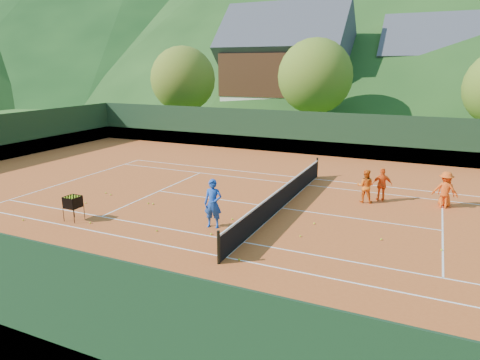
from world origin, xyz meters
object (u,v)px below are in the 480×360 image
at_px(tennis_net, 282,197).
at_px(chalet_mid, 443,77).
at_px(student_b, 382,185).
at_px(student_c, 446,190).
at_px(student_a, 365,186).
at_px(student_d, 445,190).
at_px(coach, 213,204).
at_px(chalet_left, 286,70).
at_px(ball_hopper, 73,202).

distance_m(tennis_net, chalet_mid, 34.81).
distance_m(student_b, student_c, 2.68).
height_order(student_a, student_d, student_d).
distance_m(student_c, chalet_mid, 31.02).
relative_size(coach, chalet_mid, 0.15).
relative_size(student_d, tennis_net, 0.13).
height_order(student_a, student_b, student_b).
relative_size(student_c, tennis_net, 0.12).
bearing_deg(student_c, tennis_net, 46.71).
distance_m(student_c, tennis_net, 7.25).
xyz_separation_m(coach, student_c, (8.11, 6.51, -0.23)).
height_order(student_c, chalet_left, chalet_left).
bearing_deg(coach, ball_hopper, -173.73).
bearing_deg(student_a, student_c, -171.54).
distance_m(coach, chalet_mid, 38.23).
height_order(ball_hopper, chalet_left, chalet_left).
xyz_separation_m(student_c, ball_hopper, (-13.55, -8.16, 0.03)).
distance_m(student_b, student_d, 2.61).
distance_m(student_d, chalet_left, 31.95).
bearing_deg(student_c, chalet_left, -38.49).
bearing_deg(student_d, chalet_mid, -86.50).
bearing_deg(student_a, chalet_left, -71.50).
bearing_deg(tennis_net, student_b, 37.03).
distance_m(student_d, tennis_net, 7.11).
height_order(student_a, chalet_mid, chalet_mid).
bearing_deg(tennis_net, chalet_left, 108.43).
height_order(student_b, chalet_mid, chalet_mid).
bearing_deg(student_c, student_d, 100.12).
relative_size(student_d, ball_hopper, 1.61).
bearing_deg(chalet_left, coach, -75.89).
distance_m(coach, student_d, 10.21).
height_order(student_a, chalet_left, chalet_left).
bearing_deg(student_b, tennis_net, 21.71).
relative_size(student_a, tennis_net, 0.13).
xyz_separation_m(student_d, ball_hopper, (-13.51, -7.91, -0.06)).
bearing_deg(student_b, student_a, 22.55).
xyz_separation_m(student_d, chalet_left, (-16.42, 26.98, 4.82)).
bearing_deg(ball_hopper, chalet_left, 94.78).
height_order(student_c, student_d, student_d).
bearing_deg(tennis_net, student_a, 36.85).
bearing_deg(student_d, ball_hopper, 33.06).
distance_m(student_a, tennis_net, 3.94).
xyz_separation_m(tennis_net, chalet_left, (-10.00, 30.00, 5.13)).
bearing_deg(student_b, coach, 32.95).
height_order(coach, student_b, coach).
distance_m(student_a, chalet_mid, 32.05).
distance_m(tennis_net, chalet_left, 32.04).
height_order(student_a, ball_hopper, student_a).
distance_m(student_b, ball_hopper, 13.38).
distance_m(student_b, chalet_mid, 31.48).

